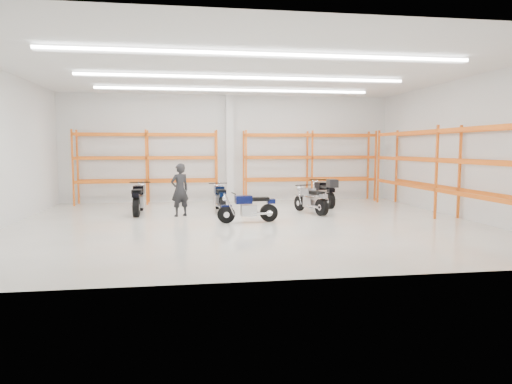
{
  "coord_description": "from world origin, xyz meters",
  "views": [
    {
      "loc": [
        -1.76,
        -13.52,
        2.27
      ],
      "look_at": [
        0.33,
        0.5,
        0.9
      ],
      "focal_mm": 32.0,
      "sensor_mm": 36.0,
      "label": 1
    }
  ],
  "objects": [
    {
      "name": "pallet_racking_back_left",
      "position": [
        -3.4,
        5.48,
        1.79
      ],
      "size": [
        5.67,
        0.87,
        3.0
      ],
      "color": "#FF6119",
      "rests_on": "ground"
    },
    {
      "name": "motorcycle_back_b",
      "position": [
        -0.65,
        2.58,
        0.47
      ],
      "size": [
        0.68,
        2.04,
        1.0
      ],
      "color": "black",
      "rests_on": "ground"
    },
    {
      "name": "room_shell",
      "position": [
        0.0,
        0.03,
        3.28
      ],
      "size": [
        14.02,
        12.02,
        4.51
      ],
      "color": "white",
      "rests_on": "ground"
    },
    {
      "name": "motorcycle_back_d",
      "position": [
        3.42,
        3.39,
        0.54
      ],
      "size": [
        0.69,
        2.18,
        1.12
      ],
      "color": "black",
      "rests_on": "ground"
    },
    {
      "name": "pallet_racking_back_right",
      "position": [
        3.4,
        5.48,
        1.79
      ],
      "size": [
        5.67,
        0.87,
        3.0
      ],
      "color": "#FF6119",
      "rests_on": "ground"
    },
    {
      "name": "ground",
      "position": [
        0.0,
        0.0,
        0.0
      ],
      "size": [
        14.0,
        14.0,
        0.0
      ],
      "primitive_type": "plane",
      "color": "beige",
      "rests_on": "ground"
    },
    {
      "name": "standing_man",
      "position": [
        -2.04,
        1.78,
        0.88
      ],
      "size": [
        0.77,
        0.68,
        1.76
      ],
      "primitive_type": "imported",
      "rotation": [
        0.0,
        0.0,
        3.64
      ],
      "color": "black",
      "rests_on": "ground"
    },
    {
      "name": "structural_column",
      "position": [
        0.0,
        5.82,
        2.25
      ],
      "size": [
        0.32,
        0.32,
        4.5
      ],
      "primitive_type": "cube",
      "color": "white",
      "rests_on": "ground"
    },
    {
      "name": "pallet_racking_side",
      "position": [
        6.48,
        0.0,
        1.81
      ],
      "size": [
        0.87,
        9.07,
        3.0
      ],
      "color": "#FF6119",
      "rests_on": "ground"
    },
    {
      "name": "motorcycle_back_c",
      "position": [
        2.47,
        1.73,
        0.45
      ],
      "size": [
        0.85,
        1.91,
        0.97
      ],
      "color": "black",
      "rests_on": "ground"
    },
    {
      "name": "motorcycle_main",
      "position": [
        0.11,
        0.17,
        0.43
      ],
      "size": [
        1.88,
        0.62,
        0.92
      ],
      "color": "black",
      "rests_on": "ground"
    },
    {
      "name": "motorcycle_back_a",
      "position": [
        -3.47,
        2.47,
        0.5
      ],
      "size": [
        0.72,
        2.18,
        1.07
      ],
      "color": "black",
      "rests_on": "ground"
    }
  ]
}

